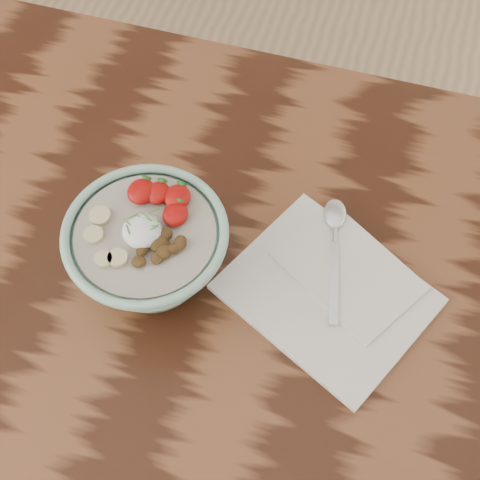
{
  "coord_description": "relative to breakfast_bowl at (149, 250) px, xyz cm",
  "views": [
    {
      "loc": [
        18.46,
        -36.87,
        155.94
      ],
      "look_at": [
        7.15,
        1.81,
        87.12
      ],
      "focal_mm": 50.0,
      "sensor_mm": 36.0,
      "label": 1
    }
  ],
  "objects": [
    {
      "name": "spoon",
      "position": [
        22.04,
        12.66,
        -5.01
      ],
      "size": [
        6.01,
        19.27,
        1.01
      ],
      "rotation": [
        0.0,
        0.0,
        0.2
      ],
      "color": "silver",
      "rests_on": "napkin"
    },
    {
      "name": "napkin",
      "position": [
        23.56,
        4.34,
        -6.33
      ],
      "size": [
        31.38,
        29.2,
        1.54
      ],
      "rotation": [
        0.0,
        0.0,
        -0.46
      ],
      "color": "white",
      "rests_on": "table"
    },
    {
      "name": "table",
      "position": [
        4.42,
        -0.08,
        -16.27
      ],
      "size": [
        160.0,
        90.0,
        75.0
      ],
      "color": "#33170C",
      "rests_on": "ground"
    },
    {
      "name": "breakfast_bowl",
      "position": [
        0.0,
        0.0,
        0.0
      ],
      "size": [
        20.62,
        20.62,
        13.38
      ],
      "rotation": [
        0.0,
        0.0,
        0.26
      ],
      "color": "#92C4AA",
      "rests_on": "table"
    }
  ]
}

